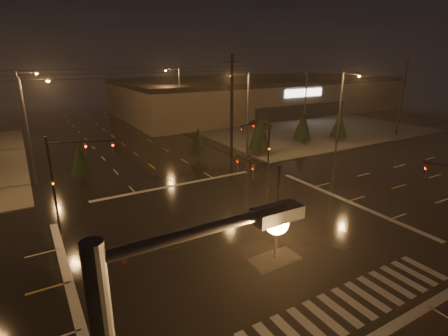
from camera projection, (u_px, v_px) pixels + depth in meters
The scene contains 23 objects.
ground at pixel (239, 233), 24.29m from camera, with size 140.00×140.00×0.00m, color black.
sidewalk_ne at pixel (288, 124), 63.38m from camera, with size 36.00×36.00×0.12m, color #4C4A44.
median_island at pixel (275, 259), 20.98m from camera, with size 3.00×1.60×0.15m, color #4C4A44.
crosswalk at pixel (339, 310), 16.90m from camera, with size 15.00×2.60×0.01m, color beige.
stop_bar_far at pixel (177, 185), 33.32m from camera, with size 16.00×0.50×0.01m, color beige.
parking_lot at pixel (316, 123), 64.16m from camera, with size 50.00×24.00×0.08m, color black.
retail_building at pixel (259, 94), 77.77m from camera, with size 60.20×28.30×7.20m.
signal_mast_median at pixel (268, 198), 20.62m from camera, with size 0.25×4.59×6.00m.
signal_mast_ne at pixel (264, 137), 36.04m from camera, with size 4.84×1.86×6.00m.
signal_mast_nw at pixel (65, 164), 26.88m from camera, with size 4.84×1.86×6.00m.
streetlight_1 at pixel (30, 124), 31.91m from camera, with size 2.77×0.32×10.00m.
streetlight_2 at pixel (24, 105), 45.05m from camera, with size 2.77×0.32×10.00m.
streetlight_3 at pixel (246, 109), 41.06m from camera, with size 2.77×0.32×10.00m.
streetlight_4 at pixel (178, 94), 57.48m from camera, with size 2.77×0.32×10.00m.
streetlight_6 at pixel (342, 108), 42.32m from camera, with size 0.32×2.77×10.00m.
utility_pole_1 at pixel (232, 111), 37.78m from camera, with size 2.20×0.32×12.00m.
utility_pole_2 at pixel (402, 96), 52.25m from camera, with size 2.20×0.32×12.00m.
conifer_0 at pixel (260, 132), 42.77m from camera, with size 2.75×2.75×5.00m.
conifer_1 at pixel (303, 125), 48.31m from camera, with size 2.55×2.55×4.69m.
conifer_2 at pixel (339, 124), 49.94m from camera, with size 2.36×2.36×4.39m.
conifer_3 at pixel (80, 159), 33.85m from camera, with size 1.94×1.94×3.72m.
conifer_4 at pixel (198, 141), 40.57m from camera, with size 2.07×2.07×3.93m.
car_parked at pixel (261, 124), 59.83m from camera, with size 1.75×4.35×1.48m, color black.
Camera 1 is at (-11.91, -18.24, 11.71)m, focal length 28.00 mm.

